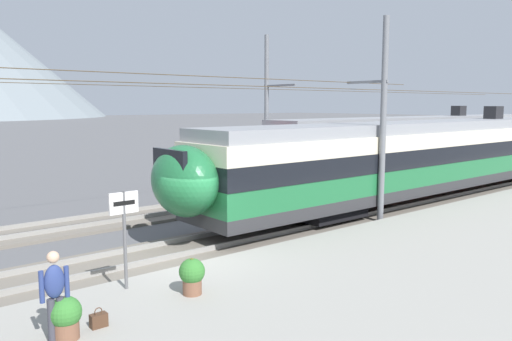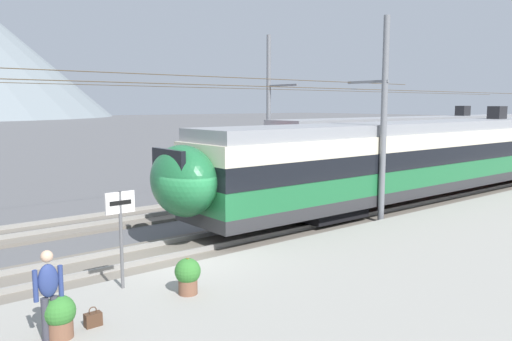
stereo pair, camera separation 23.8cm
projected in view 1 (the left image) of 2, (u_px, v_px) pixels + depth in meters
The scene contains 13 objects.
ground_plane at pixel (188, 268), 14.48m from camera, with size 400.00×400.00×0.00m, color #565659.
platform_slab at pixel (299, 311), 10.99m from camera, with size 120.00×7.74×0.37m, color gray.
track_near at pixel (163, 255), 15.54m from camera, with size 120.00×3.00×0.28m.
track_far at pixel (94, 223), 19.70m from camera, with size 120.00×3.00×0.28m.
train_near_platform at pixel (443, 153), 25.19m from camera, with size 31.40×3.03×4.27m.
train_far_track at pixel (421, 141), 33.54m from camera, with size 28.29×2.89×4.27m.
catenary_mast_mid at pixel (381, 119), 19.29m from camera, with size 40.20×1.93×7.90m.
catenary_mast_far_side at pixel (268, 111), 27.37m from camera, with size 40.20×2.38×8.33m.
platform_sign at pixel (124, 218), 11.62m from camera, with size 0.70×0.08×2.29m.
passenger_walking at pixel (55, 292), 9.07m from camera, with size 0.53×0.22×1.69m.
handbag_beside_passenger at pixel (99, 320), 9.78m from camera, with size 0.32×0.18×0.39m.
potted_plant_platform_edge at pixel (192, 274), 11.43m from camera, with size 0.59×0.59×0.83m.
potted_plant_by_shelter at pixel (66, 316), 9.25m from camera, with size 0.59×0.59×0.80m.
Camera 1 is at (-7.40, -12.04, 4.63)m, focal length 35.59 mm.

